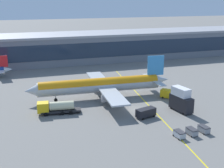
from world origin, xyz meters
name	(u,v)px	position (x,y,z in m)	size (l,w,h in m)	color
ground_plane	(135,109)	(0.00, 0.00, 0.00)	(700.00, 700.00, 0.00)	slate
apron_lead_in_line	(148,105)	(4.82, 2.00, 0.00)	(0.30, 80.00, 0.01)	yellow
terminal_building	(56,48)	(-11.31, 65.74, 6.40)	(215.00, 21.65, 12.77)	slate
main_airliner	(101,85)	(-5.91, 11.85, 3.88)	(43.18, 34.16, 11.71)	#B2B7BC
fuel_tanker	(56,107)	(-20.09, 3.25, 1.75)	(11.03, 3.84, 3.25)	#232326
lavatory_truck	(170,94)	(13.21, 4.90, 1.42)	(5.68, 5.77, 2.50)	yellow
crew_van	(146,112)	(0.41, -5.94, 1.31)	(5.38, 3.36, 2.30)	black
catering_lift	(181,100)	(10.85, -4.81, 3.07)	(3.72, 7.15, 6.30)	black
baggage_cart_0	(179,134)	(2.68, -18.14, 0.78)	(1.81, 2.77, 1.48)	#B2B7BC
baggage_cart_1	(192,132)	(5.87, -17.88, 0.78)	(1.81, 2.77, 1.48)	gray
baggage_cart_2	(204,129)	(9.06, -17.62, 0.78)	(1.81, 2.77, 1.48)	gray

